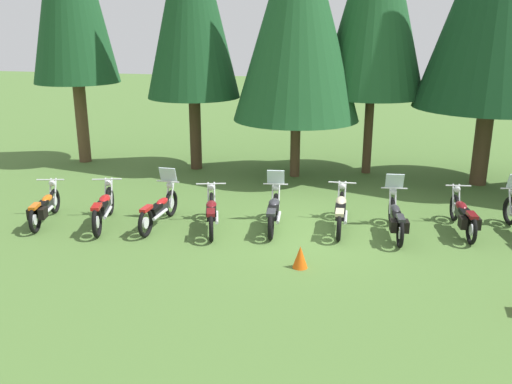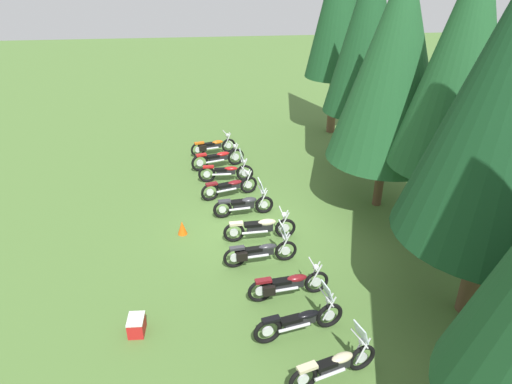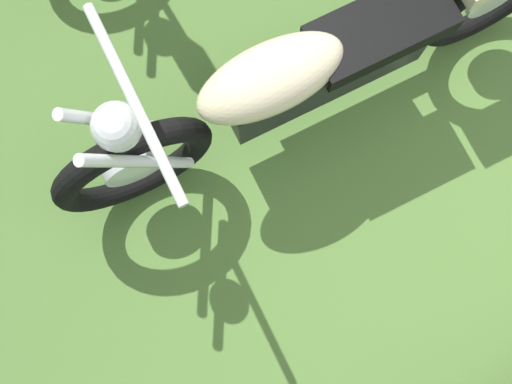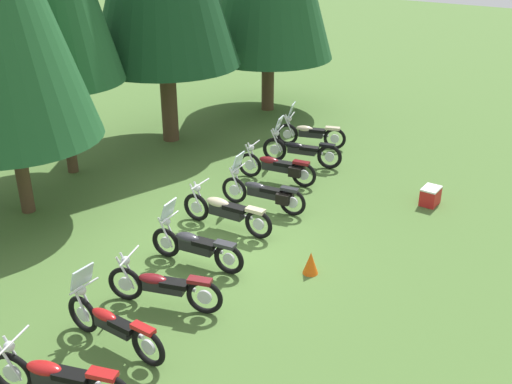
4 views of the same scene
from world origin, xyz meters
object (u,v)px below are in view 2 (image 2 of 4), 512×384
object	(u,v)px
motorcycle_0	(212,146)
pine_tree_3	(465,57)
traffic_cone	(182,228)
motorcycle_1	(218,158)
motorcycle_4	(244,204)
pine_tree_1	(369,29)
motorcycle_6	(259,251)
pine_tree_2	(396,62)
motorcycle_5	(260,227)
motorcycle_9	(335,364)
motorcycle_7	(287,284)
motorcycle_3	(230,186)
motorcycle_8	(301,320)
picnic_cooler	(137,325)
motorcycle_2	(227,171)

from	to	relation	value
motorcycle_0	pine_tree_3	bearing A→B (deg)	-62.70
traffic_cone	motorcycle_1	bearing A→B (deg)	164.64
motorcycle_4	motorcycle_0	bearing A→B (deg)	92.75
pine_tree_1	motorcycle_6	bearing A→B (deg)	-36.66
motorcycle_6	pine_tree_2	xyz separation A→B (m)	(-3.22, 4.80, 4.79)
motorcycle_5	pine_tree_1	xyz separation A→B (m)	(-5.42, 4.83, 5.29)
motorcycle_6	motorcycle_9	distance (m)	4.57
motorcycle_1	motorcycle_9	bearing A→B (deg)	-96.91
motorcycle_1	motorcycle_5	bearing A→B (deg)	-96.02
motorcycle_4	motorcycle_7	size ratio (longest dim) A/B	0.96
motorcycle_3	pine_tree_1	distance (m)	8.07
motorcycle_8	traffic_cone	xyz separation A→B (m)	(-4.96, -2.99, -0.21)
motorcycle_8	motorcycle_9	world-z (taller)	motorcycle_8
motorcycle_6	pine_tree_2	distance (m)	7.50
pine_tree_3	picnic_cooler	world-z (taller)	pine_tree_3
motorcycle_4	pine_tree_2	bearing A→B (deg)	-3.59
motorcycle_9	pine_tree_2	size ratio (longest dim) A/B	0.25
motorcycle_3	motorcycle_4	world-z (taller)	motorcycle_4
motorcycle_2	motorcycle_8	size ratio (longest dim) A/B	0.97
motorcycle_2	pine_tree_2	xyz separation A→B (m)	(2.57, 5.44, 4.79)
motorcycle_0	motorcycle_1	size ratio (longest dim) A/B	0.90
motorcycle_3	pine_tree_3	world-z (taller)	pine_tree_3
motorcycle_4	picnic_cooler	size ratio (longest dim) A/B	3.96
motorcycle_2	pine_tree_3	world-z (taller)	pine_tree_3
motorcycle_3	motorcycle_2	bearing A→B (deg)	74.97
motorcycle_6	pine_tree_3	size ratio (longest dim) A/B	0.25
motorcycle_9	motorcycle_0	bearing A→B (deg)	82.55
motorcycle_6	pine_tree_1	xyz separation A→B (m)	(-6.76, 5.03, 5.29)
motorcycle_1	motorcycle_5	distance (m)	5.94
motorcycle_2	motorcycle_4	world-z (taller)	motorcycle_2
motorcycle_1	motorcycle_3	bearing A→B (deg)	-100.12
motorcycle_0	picnic_cooler	bearing A→B (deg)	-115.43
motorcycle_9	pine_tree_3	bearing A→B (deg)	31.70
motorcycle_6	pine_tree_1	bearing A→B (deg)	46.89
motorcycle_0	motorcycle_3	xyz separation A→B (m)	(4.27, 0.54, 0.01)
motorcycle_0	pine_tree_2	xyz separation A→B (m)	(5.49, 5.93, 4.81)
motorcycle_5	motorcycle_2	bearing A→B (deg)	98.06
picnic_cooler	traffic_cone	bearing A→B (deg)	167.29
motorcycle_9	pine_tree_1	bearing A→B (deg)	53.57
motorcycle_2	motorcycle_9	xyz separation A→B (m)	(10.22, 1.75, 0.00)
motorcycle_4	motorcycle_1	bearing A→B (deg)	93.29
motorcycle_9	pine_tree_3	xyz separation A→B (m)	(-5.34, 4.67, 5.36)
motorcycle_0	motorcycle_2	size ratio (longest dim) A/B	0.93
motorcycle_8	traffic_cone	bearing A→B (deg)	108.40
picnic_cooler	motorcycle_6	bearing A→B (deg)	126.54
motorcycle_1	motorcycle_5	xyz separation A→B (m)	(5.83, 1.11, -0.01)
pine_tree_3	traffic_cone	size ratio (longest dim) A/B	18.88
pine_tree_1	pine_tree_2	size ratio (longest dim) A/B	1.05
pine_tree_1	motorcycle_5	bearing A→B (deg)	-41.73
motorcycle_2	pine_tree_1	world-z (taller)	pine_tree_1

